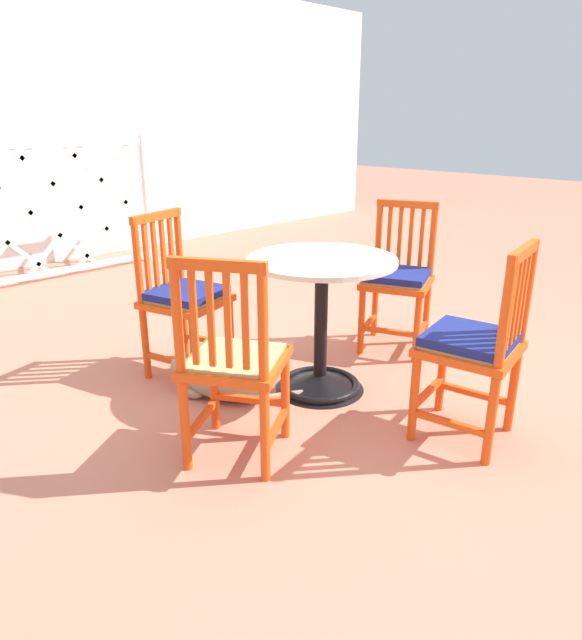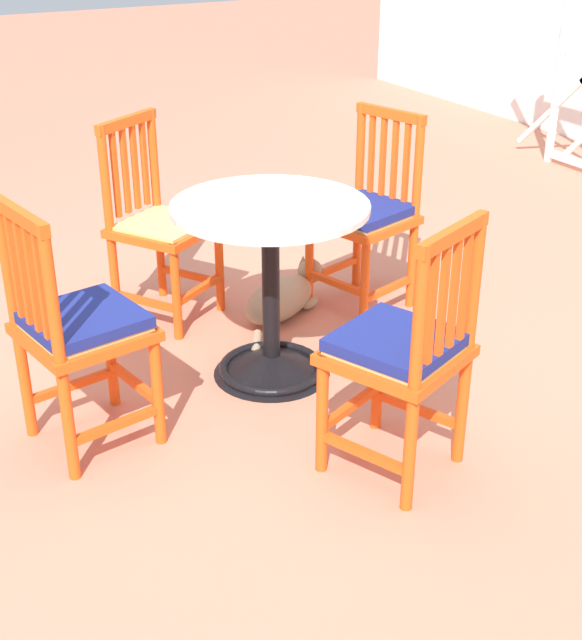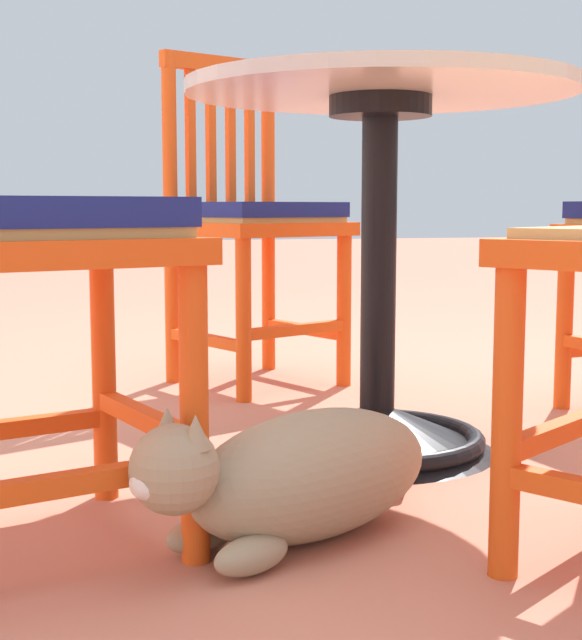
{
  "view_description": "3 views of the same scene",
  "coord_description": "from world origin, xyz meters",
  "views": [
    {
      "loc": [
        -2.13,
        -1.61,
        1.39
      ],
      "look_at": [
        -0.18,
        0.34,
        0.4
      ],
      "focal_mm": 31.67,
      "sensor_mm": 36.0,
      "label": 1
    },
    {
      "loc": [
        2.75,
        -1.22,
        1.8
      ],
      "look_at": [
        0.09,
        0.25,
        0.31
      ],
      "focal_mm": 49.5,
      "sensor_mm": 36.0,
      "label": 2
    },
    {
      "loc": [
        -1.79,
        0.92,
        0.49
      ],
      "look_at": [
        0.11,
        0.38,
        0.25
      ],
      "focal_mm": 52.37,
      "sensor_mm": 36.0,
      "label": 3
    }
  ],
  "objects": [
    {
      "name": "orange_chair_near_fence",
      "position": [
        -0.79,
        0.07,
        0.43
      ],
      "size": [
        0.55,
        0.55,
        0.91
      ],
      "color": "#E04C14",
      "rests_on": "ground_plane"
    },
    {
      "name": "cafe_table",
      "position": [
        -0.06,
        0.24,
        0.28
      ],
      "size": [
        0.76,
        0.76,
        0.73
      ],
      "color": "black",
      "rests_on": "ground_plane"
    },
    {
      "name": "orange_chair_tucked_in",
      "position": [
        0.06,
        -0.56,
        0.45
      ],
      "size": [
        0.46,
        0.46,
        0.91
      ],
      "color": "#E04C14",
      "rests_on": "ground_plane"
    },
    {
      "name": "orange_chair_facing_out",
      "position": [
        -0.44,
        0.93,
        0.45
      ],
      "size": [
        0.5,
        0.5,
        0.91
      ],
      "color": "#E04C14",
      "rests_on": "ground_plane"
    },
    {
      "name": "ground_plane",
      "position": [
        0.0,
        0.0,
        0.0
      ],
      "size": [
        24.0,
        24.0,
        0.0
      ],
      "primitive_type": "plane",
      "color": "#C6755B"
    },
    {
      "name": "orange_chair_by_planter",
      "position": [
        0.73,
        0.31,
        0.45
      ],
      "size": [
        0.52,
        0.52,
        0.91
      ],
      "color": "#E04C14",
      "rests_on": "ground_plane"
    },
    {
      "name": "tabby_cat",
      "position": [
        -0.51,
        0.55,
        0.1
      ],
      "size": [
        0.52,
        0.6,
        0.23
      ],
      "color": "#9E896B",
      "rests_on": "ground_plane"
    }
  ]
}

